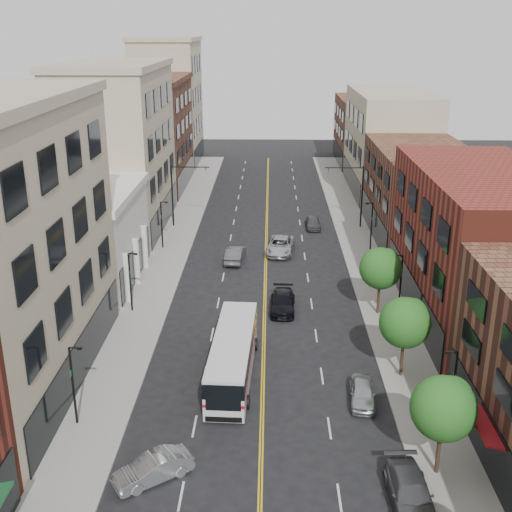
# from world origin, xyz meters

# --- Properties ---
(sidewalk_left) EXTENTS (4.00, 110.00, 0.15)m
(sidewalk_left) POSITION_xyz_m (-10.00, 35.00, 0.07)
(sidewalk_left) COLOR gray
(sidewalk_left) RESTS_ON ground
(sidewalk_right) EXTENTS (4.00, 110.00, 0.15)m
(sidewalk_right) POSITION_xyz_m (10.00, 35.00, 0.07)
(sidewalk_right) COLOR gray
(sidewalk_right) RESTS_ON ground
(bldg_l_white) EXTENTS (10.00, 14.00, 8.00)m
(bldg_l_white) POSITION_xyz_m (-17.00, 31.00, 4.00)
(bldg_l_white) COLOR silver
(bldg_l_white) RESTS_ON ground
(bldg_l_far_a) EXTENTS (10.00, 20.00, 18.00)m
(bldg_l_far_a) POSITION_xyz_m (-17.00, 48.00, 9.00)
(bldg_l_far_a) COLOR tan
(bldg_l_far_a) RESTS_ON ground
(bldg_l_far_b) EXTENTS (10.00, 20.00, 15.00)m
(bldg_l_far_b) POSITION_xyz_m (-17.00, 68.00, 7.50)
(bldg_l_far_b) COLOR brown
(bldg_l_far_b) RESTS_ON ground
(bldg_l_far_c) EXTENTS (10.00, 16.00, 20.00)m
(bldg_l_far_c) POSITION_xyz_m (-17.00, 86.00, 10.00)
(bldg_l_far_c) COLOR tan
(bldg_l_far_c) RESTS_ON ground
(bldg_r_mid) EXTENTS (10.00, 22.00, 12.00)m
(bldg_r_mid) POSITION_xyz_m (17.00, 24.00, 6.00)
(bldg_r_mid) COLOR maroon
(bldg_r_mid) RESTS_ON ground
(bldg_r_far_a) EXTENTS (10.00, 20.00, 10.00)m
(bldg_r_far_a) POSITION_xyz_m (17.00, 45.00, 5.00)
(bldg_r_far_a) COLOR brown
(bldg_r_far_a) RESTS_ON ground
(bldg_r_far_b) EXTENTS (10.00, 22.00, 14.00)m
(bldg_r_far_b) POSITION_xyz_m (17.00, 66.00, 7.00)
(bldg_r_far_b) COLOR tan
(bldg_r_far_b) RESTS_ON ground
(bldg_r_far_c) EXTENTS (10.00, 18.00, 11.00)m
(bldg_r_far_c) POSITION_xyz_m (17.00, 86.00, 5.50)
(bldg_r_far_c) COLOR brown
(bldg_r_far_c) RESTS_ON ground
(tree_r_1) EXTENTS (3.40, 3.40, 5.59)m
(tree_r_1) POSITION_xyz_m (9.39, 4.07, 4.13)
(tree_r_1) COLOR black
(tree_r_1) RESTS_ON sidewalk_right
(tree_r_2) EXTENTS (3.40, 3.40, 5.59)m
(tree_r_2) POSITION_xyz_m (9.39, 14.07, 4.13)
(tree_r_2) COLOR black
(tree_r_2) RESTS_ON sidewalk_right
(tree_r_3) EXTENTS (3.40, 3.40, 5.59)m
(tree_r_3) POSITION_xyz_m (9.39, 24.07, 4.13)
(tree_r_3) COLOR black
(tree_r_3) RESTS_ON sidewalk_right
(lamp_l_1) EXTENTS (0.81, 0.55, 5.05)m
(lamp_l_1) POSITION_xyz_m (-10.95, 8.00, 2.97)
(lamp_l_1) COLOR black
(lamp_l_1) RESTS_ON sidewalk_left
(lamp_l_2) EXTENTS (0.81, 0.55, 5.05)m
(lamp_l_2) POSITION_xyz_m (-10.95, 24.00, 2.97)
(lamp_l_2) COLOR black
(lamp_l_2) RESTS_ON sidewalk_left
(lamp_l_3) EXTENTS (0.81, 0.55, 5.05)m
(lamp_l_3) POSITION_xyz_m (-10.95, 40.00, 2.97)
(lamp_l_3) COLOR black
(lamp_l_3) RESTS_ON sidewalk_left
(lamp_r_1) EXTENTS (0.81, 0.55, 5.05)m
(lamp_r_1) POSITION_xyz_m (10.95, 8.00, 2.97)
(lamp_r_1) COLOR black
(lamp_r_1) RESTS_ON sidewalk_right
(lamp_r_2) EXTENTS (0.81, 0.55, 5.05)m
(lamp_r_2) POSITION_xyz_m (10.95, 24.00, 2.97)
(lamp_r_2) COLOR black
(lamp_r_2) RESTS_ON sidewalk_right
(lamp_r_3) EXTENTS (0.81, 0.55, 5.05)m
(lamp_r_3) POSITION_xyz_m (10.95, 40.00, 2.97)
(lamp_r_3) COLOR black
(lamp_r_3) RESTS_ON sidewalk_right
(signal_mast_left) EXTENTS (4.49, 0.18, 7.20)m
(signal_mast_left) POSITION_xyz_m (-10.27, 48.00, 4.65)
(signal_mast_left) COLOR black
(signal_mast_left) RESTS_ON sidewalk_left
(signal_mast_right) EXTENTS (4.49, 0.18, 7.20)m
(signal_mast_right) POSITION_xyz_m (10.27, 48.00, 4.65)
(signal_mast_right) COLOR black
(signal_mast_right) RESTS_ON sidewalk_right
(city_bus) EXTENTS (3.14, 11.61, 2.96)m
(city_bus) POSITION_xyz_m (-2.03, 13.82, 1.72)
(city_bus) COLOR silver
(city_bus) RESTS_ON ground
(car_angle_b) EXTENTS (4.29, 3.63, 1.39)m
(car_angle_b) POSITION_xyz_m (-5.60, 3.23, 0.69)
(car_angle_b) COLOR #ADB0B5
(car_angle_b) RESTS_ON ground
(car_parked_mid) EXTENTS (2.17, 5.09, 1.46)m
(car_parked_mid) POSITION_xyz_m (7.40, 1.63, 0.73)
(car_parked_mid) COLOR #4A4A4F
(car_parked_mid) RESTS_ON ground
(car_parked_far) EXTENTS (1.89, 4.01, 1.33)m
(car_parked_far) POSITION_xyz_m (6.29, 10.85, 0.66)
(car_parked_far) COLOR #A3A7AB
(car_parked_far) RESTS_ON ground
(car_lane_behind) EXTENTS (2.02, 4.81, 1.54)m
(car_lane_behind) POSITION_xyz_m (-3.09, 36.24, 0.77)
(car_lane_behind) COLOR #47474B
(car_lane_behind) RESTS_ON ground
(car_lane_a) EXTENTS (2.20, 5.05, 1.44)m
(car_lane_a) POSITION_xyz_m (1.50, 24.64, 0.72)
(car_lane_a) COLOR black
(car_lane_a) RESTS_ON ground
(car_lane_b) EXTENTS (3.32, 6.02, 1.60)m
(car_lane_b) POSITION_xyz_m (1.50, 39.00, 0.80)
(car_lane_b) COLOR #B7BABF
(car_lane_b) RESTS_ON ground
(car_lane_c) EXTENTS (1.65, 4.05, 1.38)m
(car_lane_c) POSITION_xyz_m (5.43, 47.75, 0.69)
(car_lane_c) COLOR #444549
(car_lane_c) RESTS_ON ground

